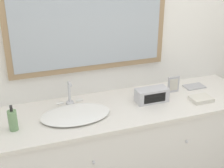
# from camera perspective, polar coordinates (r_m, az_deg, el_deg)

# --- Properties ---
(wall_back) EXTENTS (8.00, 0.18, 2.55)m
(wall_back) POSITION_cam_1_polar(r_m,az_deg,el_deg) (2.57, -0.07, 6.55)
(wall_back) COLOR white
(wall_back) RESTS_ON ground_plane
(vanity_counter) EXTENTS (2.09, 0.62, 0.92)m
(vanity_counter) POSITION_cam_1_polar(r_m,az_deg,el_deg) (2.66, 2.59, -12.71)
(vanity_counter) COLOR white
(vanity_counter) RESTS_ON ground_plane
(sink_basin) EXTENTS (0.51, 0.38, 0.21)m
(sink_basin) POSITION_cam_1_polar(r_m,az_deg,el_deg) (2.28, -6.72, -5.39)
(sink_basin) COLOR white
(sink_basin) RESTS_ON vanity_counter
(soap_bottle) EXTENTS (0.06, 0.06, 0.18)m
(soap_bottle) POSITION_cam_1_polar(r_m,az_deg,el_deg) (2.17, -17.68, -6.30)
(soap_bottle) COLOR #709966
(soap_bottle) RESTS_ON vanity_counter
(appliance_box) EXTENTS (0.25, 0.11, 0.11)m
(appliance_box) POSITION_cam_1_polar(r_m,az_deg,el_deg) (2.47, 7.28, -2.05)
(appliance_box) COLOR #BCBCC1
(appliance_box) RESTS_ON vanity_counter
(picture_frame) EXTENTS (0.10, 0.01, 0.14)m
(picture_frame) POSITION_cam_1_polar(r_m,az_deg,el_deg) (2.65, 11.18, -0.07)
(picture_frame) COLOR #B2B2B7
(picture_frame) RESTS_ON vanity_counter
(hand_towel_near_sink) EXTENTS (0.17, 0.13, 0.03)m
(hand_towel_near_sink) POSITION_cam_1_polar(r_m,az_deg,el_deg) (2.58, 15.95, -2.63)
(hand_towel_near_sink) COLOR silver
(hand_towel_near_sink) RESTS_ON vanity_counter
(metal_tray) EXTENTS (0.18, 0.11, 0.01)m
(metal_tray) POSITION_cam_1_polar(r_m,az_deg,el_deg) (2.82, 14.80, -0.43)
(metal_tray) COLOR #ADADB2
(metal_tray) RESTS_ON vanity_counter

